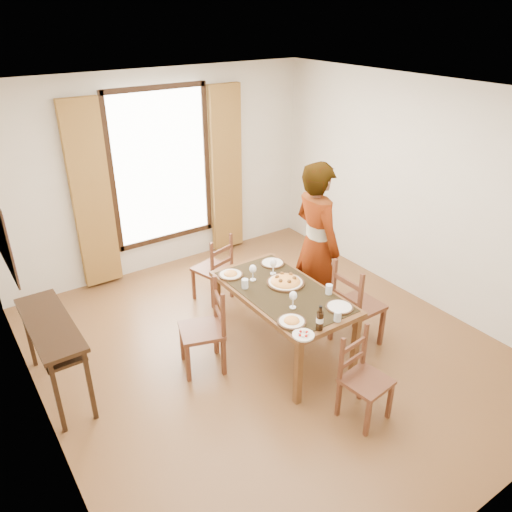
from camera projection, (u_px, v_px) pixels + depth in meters
ground at (267, 349)px, 5.50m from camera, size 5.00×5.00×0.00m
room_shell at (260, 215)px, 4.89m from camera, size 4.60×5.10×2.74m
console_table at (51, 332)px, 4.61m from camera, size 0.38×1.20×0.80m
dining_table at (283, 297)px, 5.18m from camera, size 0.85×1.59×0.76m
chair_west at (205, 331)px, 5.04m from camera, size 0.53×0.53×0.96m
chair_north at (214, 270)px, 6.25m from camera, size 0.49×0.49×0.90m
chair_south at (363, 380)px, 4.45m from camera, size 0.42×0.42×0.86m
chair_east at (356, 307)px, 5.38m from camera, size 0.46×0.46×1.02m
man at (316, 245)px, 5.62m from camera, size 0.78×0.57×1.94m
plate_sw at (292, 320)px, 4.61m from camera, size 0.27×0.27×0.05m
plate_se at (340, 306)px, 4.83m from camera, size 0.27×0.27×0.05m
plate_nw at (231, 273)px, 5.42m from camera, size 0.27×0.27×0.05m
plate_ne at (272, 262)px, 5.66m from camera, size 0.27×0.27×0.05m
pasta_platter at (286, 280)px, 5.25m from camera, size 0.40×0.40×0.10m
caprese_plate at (303, 334)px, 4.43m from camera, size 0.20×0.20×0.04m
wine_glass_a at (293, 300)px, 4.81m from camera, size 0.08×0.08×0.18m
wine_glass_b at (273, 266)px, 5.42m from camera, size 0.08×0.08×0.18m
wine_glass_c at (253, 272)px, 5.30m from camera, size 0.08×0.08×0.18m
tumbler_a at (329, 289)px, 5.07m from camera, size 0.07×0.07×0.10m
tumbler_b at (245, 284)px, 5.17m from camera, size 0.07×0.07×0.10m
tumbler_c at (338, 316)px, 4.63m from camera, size 0.07×0.07×0.10m
wine_bottle at (320, 318)px, 4.48m from camera, size 0.07×0.07×0.25m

